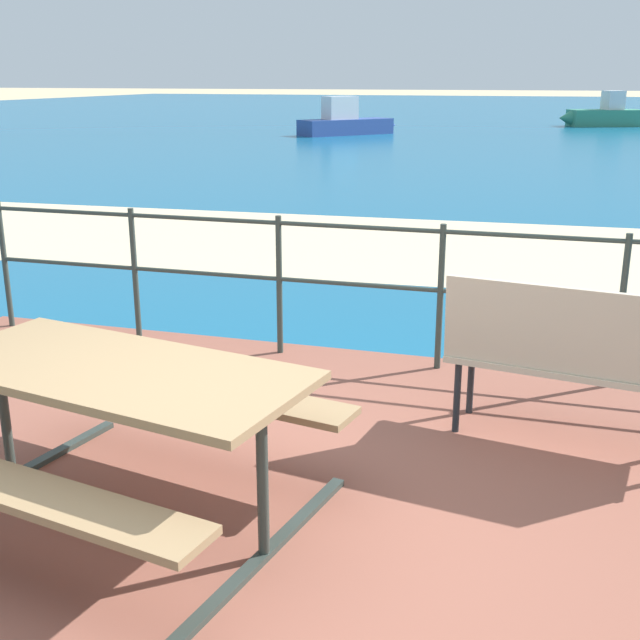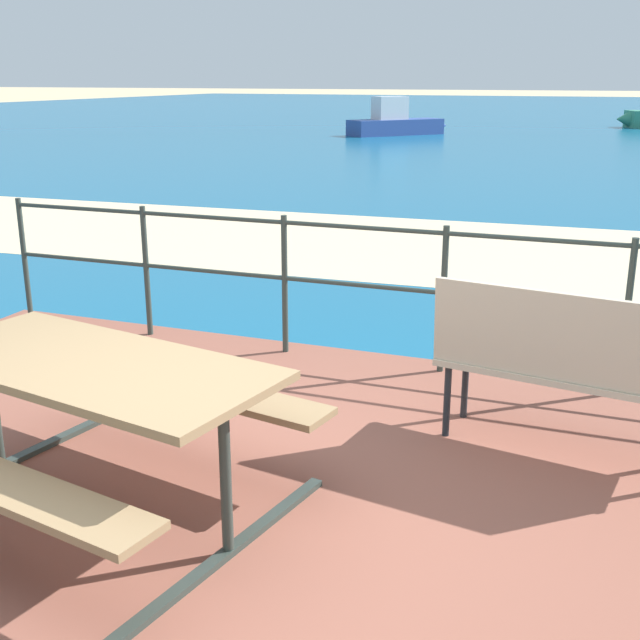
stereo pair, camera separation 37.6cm
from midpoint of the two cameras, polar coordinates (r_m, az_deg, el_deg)
name	(u,v)px [view 1 (the left image)]	position (r m, az deg, el deg)	size (l,w,h in m)	color
ground_plane	(231,543)	(3.83, -9.28, -15.54)	(240.00, 240.00, 0.00)	tan
patio_paving	(231,537)	(3.81, -9.31, -15.16)	(6.40, 5.20, 0.06)	brown
sea_water	(534,118)	(42.95, 14.85, 13.83)	(90.00, 90.00, 0.01)	#145B84
beach_strip	(441,248)	(9.97, 7.60, 5.13)	(54.00, 3.89, 0.01)	beige
picnic_table	(118,402)	(3.77, -17.05, -5.70)	(2.00, 1.77, 0.75)	#8C704C
park_bench	(575,353)	(4.45, 15.54, -2.33)	(1.45, 0.62, 0.94)	#BCAD93
railing_fence	(358,274)	(5.63, 0.81, 3.30)	(5.94, 0.04, 1.03)	#2D3833
boat_near	(347,123)	(29.45, 1.54, 13.95)	(3.20, 3.57, 1.34)	#2D478C
boat_mid	(605,115)	(36.33, 19.43, 13.67)	(3.62, 2.18, 1.44)	#338466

